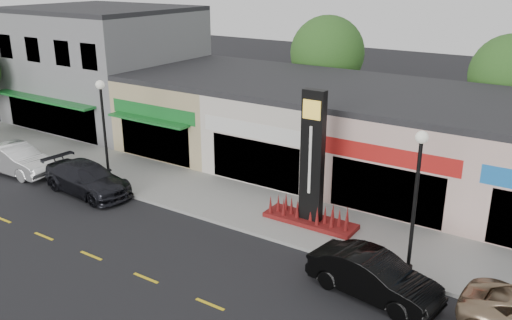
% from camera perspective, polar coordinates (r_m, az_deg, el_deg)
% --- Properties ---
extents(ground, '(120.00, 120.00, 0.00)m').
position_cam_1_polar(ground, '(22.77, -6.16, -8.94)').
color(ground, black).
rests_on(ground, ground).
extents(sidewalk, '(52.00, 4.30, 0.15)m').
position_cam_1_polar(sidewalk, '(25.85, -0.03, -5.01)').
color(sidewalk, gray).
rests_on(sidewalk, ground).
extents(curb, '(52.00, 0.20, 0.15)m').
position_cam_1_polar(curb, '(24.19, -3.00, -6.85)').
color(curb, gray).
rests_on(curb, ground).
extents(building_grey_2story, '(12.00, 10.95, 8.30)m').
position_cam_1_polar(building_grey_2story, '(41.48, -15.72, 9.54)').
color(building_grey_2story, slate).
rests_on(building_grey_2story, ground).
extents(shop_beige, '(7.00, 10.85, 4.80)m').
position_cam_1_polar(shop_beige, '(35.31, -5.18, 5.64)').
color(shop_beige, tan).
rests_on(shop_beige, ground).
extents(shop_cream, '(7.00, 10.01, 4.80)m').
position_cam_1_polar(shop_cream, '(31.55, 4.87, 3.97)').
color(shop_cream, beige).
rests_on(shop_cream, ground).
extents(shop_pink_w, '(7.00, 10.01, 4.80)m').
position_cam_1_polar(shop_pink_w, '(29.01, 17.06, 1.77)').
color(shop_pink_w, beige).
rests_on(shop_pink_w, ground).
extents(tree_rear_west, '(5.20, 5.20, 7.83)m').
position_cam_1_polar(tree_rear_west, '(39.09, 7.52, 11.12)').
color(tree_rear_west, '#382619').
rests_on(tree_rear_west, ground).
extents(tree_rear_mid, '(4.80, 4.80, 7.29)m').
position_cam_1_polar(tree_rear_mid, '(35.61, 25.22, 8.09)').
color(tree_rear_mid, '#382619').
rests_on(tree_rear_mid, ground).
extents(lamp_west_near, '(0.44, 0.44, 5.47)m').
position_cam_1_polar(lamp_west_near, '(28.46, -15.74, 3.84)').
color(lamp_west_near, black).
rests_on(lamp_west_near, sidewalk).
extents(lamp_east_near, '(0.44, 0.44, 5.47)m').
position_cam_1_polar(lamp_east_near, '(19.85, 16.52, -3.01)').
color(lamp_east_near, black).
rests_on(lamp_east_near, sidewalk).
extents(pylon_sign, '(4.20, 1.30, 6.00)m').
position_cam_1_polar(pylon_sign, '(23.48, 5.88, -1.91)').
color(pylon_sign, '#570F10').
rests_on(pylon_sign, sidewalk).
extents(car_white_van, '(1.94, 5.03, 1.63)m').
position_cam_1_polar(car_white_van, '(32.86, -23.95, 0.07)').
color(car_white_van, white).
rests_on(car_white_van, ground).
extents(car_dark_sedan, '(2.57, 5.49, 1.55)m').
position_cam_1_polar(car_dark_sedan, '(28.71, -17.33, -1.87)').
color(car_dark_sedan, black).
rests_on(car_dark_sedan, ground).
extents(car_black_conv, '(2.33, 4.90, 1.55)m').
position_cam_1_polar(car_black_conv, '(19.54, 12.29, -11.86)').
color(car_black_conv, black).
rests_on(car_black_conv, ground).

